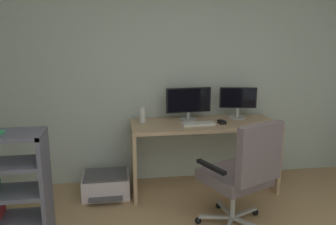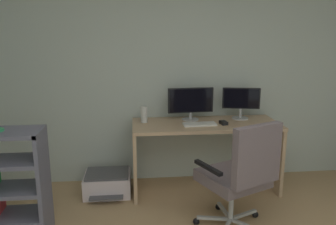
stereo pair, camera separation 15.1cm
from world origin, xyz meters
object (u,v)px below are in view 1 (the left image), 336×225
desktop_speaker (142,115)px  printer (106,184)px  desk (204,140)px  monitor_main (188,101)px  computer_mouse (222,122)px  monitor_secondary (238,100)px  office_chair (243,171)px  keyboard (198,124)px

desktop_speaker → printer: desktop_speaker is taller
desk → monitor_main: (-0.14, 0.14, 0.40)m
computer_mouse → printer: bearing=166.8°
monitor_main → monitor_secondary: (0.56, 0.00, 0.00)m
computer_mouse → office_chair: bearing=-103.6°
desk → keyboard: (-0.08, -0.08, 0.21)m
desk → desktop_speaker: (-0.65, 0.09, 0.28)m
keyboard → computer_mouse: 0.25m
desktop_speaker → monitor_main: bearing=5.4°
monitor_main → office_chair: 1.10m
office_chair → monitor_secondary: bearing=73.3°
desk → monitor_secondary: monitor_secondary is taller
desk → office_chair: 0.86m
monitor_main → keyboard: size_ratio=1.46×
desktop_speaker → office_chair: office_chair is taller
keyboard → desktop_speaker: size_ratio=2.00×
desktop_speaker → keyboard: bearing=-16.9°
monitor_main → monitor_secondary: monitor_main is taller
computer_mouse → desktop_speaker: size_ratio=0.59×
keyboard → monitor_secondary: bearing=20.6°
desk → desktop_speaker: bearing=172.3°
office_chair → printer: size_ratio=2.06×
monitor_main → desktop_speaker: bearing=-174.6°
desk → computer_mouse: (0.17, -0.08, 0.21)m
monitor_main → computer_mouse: bearing=-34.1°
monitor_secondary → desktop_speaker: bearing=-177.4°
desktop_speaker → printer: (-0.40, -0.09, -0.72)m
monitor_main → office_chair: size_ratio=0.50×
printer → monitor_secondary: bearing=5.5°
desktop_speaker → office_chair: bearing=-50.8°
keyboard → office_chair: (0.20, -0.77, -0.22)m
keyboard → computer_mouse: computer_mouse is taller
office_chair → printer: bearing=144.1°
computer_mouse → office_chair: (-0.05, -0.78, -0.23)m
printer → desk: bearing=0.3°
monitor_secondary → office_chair: (-0.30, -0.99, -0.41)m
monitor_secondary → computer_mouse: (-0.25, -0.21, -0.19)m
keyboard → desktop_speaker: 0.60m
monitor_main → printer: 1.25m
desk → monitor_main: size_ratio=3.12×
desk → printer: desk is taller
monitor_secondary → printer: (-1.47, -0.14, -0.84)m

